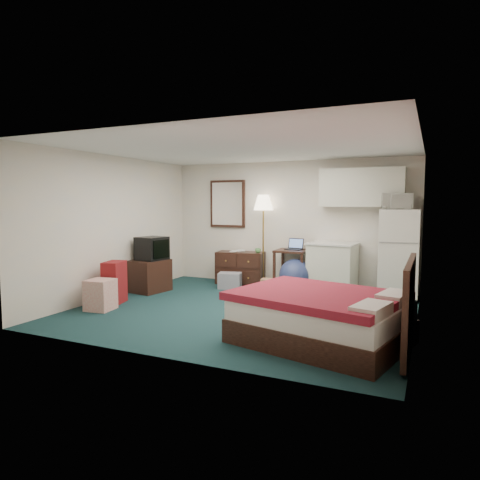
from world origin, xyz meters
The scene contains 25 objects.
floor centered at (0.00, 0.00, 0.00)m, with size 5.00×4.50×0.01m, color #173135.
ceiling centered at (0.00, 0.00, 2.50)m, with size 5.00×4.50×0.01m, color beige.
walls centered at (0.00, 0.00, 1.25)m, with size 5.01×4.51×2.50m.
mirror centered at (-1.35, 2.22, 1.65)m, with size 0.80×0.06×1.00m, color white, non-canonical shape.
upper_cabinets centered at (1.45, 2.08, 1.95)m, with size 1.50×0.35×0.70m, color beige, non-canonical shape.
headboard centered at (2.46, -1.03, 0.55)m, with size 0.06×1.56×1.00m, color black, non-canonical shape.
dresser centered at (-0.94, 1.98, 0.33)m, with size 0.97×0.44×0.66m, color black, non-canonical shape.
floor_lamp centered at (-0.46, 2.05, 0.92)m, with size 0.40×0.40×1.83m, color #BC933F, non-canonical shape.
desk centered at (0.18, 1.93, 0.38)m, with size 0.60×0.60×0.76m, color black, non-canonical shape.
exercise_ball centered at (0.32, 1.72, 0.31)m, with size 0.61×0.61×0.61m, color navy.
kitchen_counter centered at (0.98, 1.91, 0.45)m, with size 0.82×0.63×0.90m, color beige, non-canonical shape.
fridge centered at (2.13, 1.85, 0.78)m, with size 0.64×0.64×1.56m, color silver, non-canonical shape.
bed centered at (1.48, -1.03, 0.30)m, with size 1.88×1.46×0.60m, color maroon, non-canonical shape.
tv_stand centered at (-2.21, 0.56, 0.30)m, with size 0.60×0.66×0.60m, color black, non-canonical shape.
suitcase centered at (-2.15, -0.46, 0.35)m, with size 0.27×0.43×0.70m, color maroon, non-canonical shape.
retail_box centered at (-2.04, -0.91, 0.24)m, with size 0.38×0.38×0.48m, color beige, non-canonical shape.
file_bin centered at (-0.93, 1.45, 0.15)m, with size 0.43×0.33×0.30m, color gray, non-canonical shape.
cardboard_box_a centered at (-0.15, 1.54, 0.11)m, with size 0.27×0.23×0.23m, color #95643E, non-canonical shape.
cardboard_box_b centered at (0.37, 1.29, 0.14)m, with size 0.24×0.29×0.29m, color #95643E, non-canonical shape.
laptop centered at (0.21, 1.95, 0.87)m, with size 0.31×0.25×0.21m, color black, non-canonical shape.
crt_tv centered at (-2.14, 0.58, 0.82)m, with size 0.47×0.51×0.43m, color black, non-canonical shape.
microwave centered at (2.08, 1.83, 1.73)m, with size 0.49×0.27×0.34m, color silver.
book_a centered at (-1.14, 1.95, 0.77)m, with size 0.16×0.02×0.22m, color #95643E.
book_b centered at (-1.06, 2.04, 0.78)m, with size 0.18×0.02×0.24m, color #95643E.
mug centered at (-0.55, 1.97, 0.72)m, with size 0.12×0.09×0.12m, color #59A053.
Camera 1 is at (2.67, -6.00, 1.68)m, focal length 32.00 mm.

